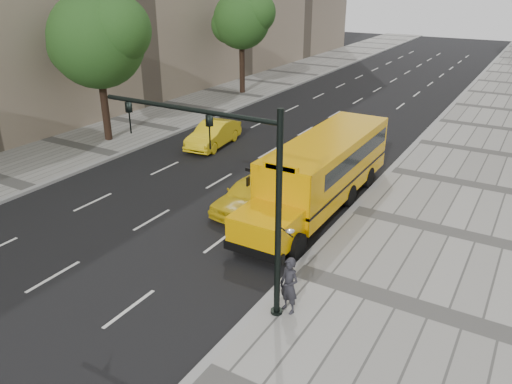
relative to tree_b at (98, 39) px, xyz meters
The scene contains 12 objects.
ground 12.19m from the tree_b, 10.05° to the right, with size 140.00×140.00×0.00m, color black.
sidewalk_museum 23.26m from the tree_b, ahead, with size 12.00×140.00×0.15m, color gray.
sidewalk_far 6.32m from the tree_b, 108.14° to the right, with size 6.00×140.00×0.15m, color gray.
curb_museum 17.56m from the tree_b, ahead, with size 0.30×140.00×0.15m, color gray.
curb_far 6.73m from the tree_b, 37.56° to the right, with size 0.30×140.00×0.15m, color gray.
tree_b is the anchor object (origin of this frame).
tree_c 15.55m from the tree_b, 90.06° to the left, with size 5.22×4.64×8.38m.
school_bus 15.60m from the tree_b, ahead, with size 2.96×11.56×3.19m.
taxi_near 14.04m from the tree_b, 17.21° to the right, with size 1.70×4.22×1.44m, color yellow.
taxi_far 8.42m from the tree_b, 23.23° to the left, with size 1.57×4.50×1.48m, color yellow.
pedestrian 20.39m from the tree_b, 29.11° to the right, with size 0.66×0.43×1.80m, color #242329.
traffic_signal 18.56m from the tree_b, 32.36° to the right, with size 6.18×0.36×6.40m.
Camera 1 is at (12.31, -18.91, 9.47)m, focal length 35.00 mm.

